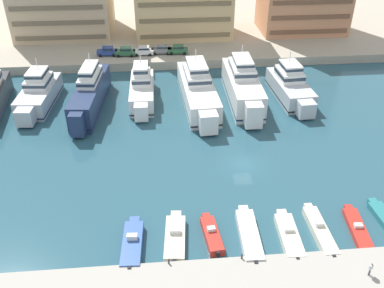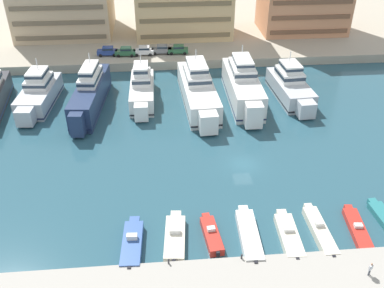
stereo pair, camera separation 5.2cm
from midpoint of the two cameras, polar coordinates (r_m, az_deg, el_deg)
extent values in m
plane|color=#285160|center=(58.88, 6.88, -2.72)|extent=(400.00, 400.00, 0.00)
cube|color=#ADA38E|center=(119.77, 0.51, 17.02)|extent=(180.00, 70.00, 1.72)
cube|color=#A8A399|center=(44.63, 11.90, -17.23)|extent=(120.00, 5.66, 0.86)
cube|color=#333338|center=(86.40, -24.25, 7.47)|extent=(3.95, 1.27, 0.20)
cube|color=silver|center=(77.35, -19.69, 6.10)|extent=(5.78, 12.99, 3.04)
cube|color=silver|center=(71.22, -21.36, 3.42)|extent=(2.79, 2.57, 2.59)
cube|color=#192347|center=(77.78, -19.56, 5.46)|extent=(5.83, 13.12, 0.24)
cube|color=white|center=(77.25, -19.80, 7.89)|extent=(4.12, 5.60, 1.40)
cube|color=#233342|center=(77.19, -19.82, 7.98)|extent=(4.17, 5.66, 0.50)
cube|color=white|center=(76.73, -19.99, 8.78)|extent=(3.21, 4.37, 1.26)
cube|color=#233342|center=(76.68, -20.01, 8.87)|extent=(3.25, 4.41, 0.45)
cylinder|color=silver|center=(76.85, -20.04, 10.06)|extent=(0.16, 0.16, 1.80)
cube|color=silver|center=(83.40, -18.30, 7.83)|extent=(4.07, 1.24, 0.20)
cube|color=navy|center=(73.42, -13.39, 6.26)|extent=(5.30, 17.56, 4.23)
cube|color=navy|center=(65.34, -15.09, 2.55)|extent=(2.17, 2.00, 3.59)
cube|color=#192347|center=(74.03, -13.26, 5.31)|extent=(5.35, 17.73, 0.24)
cube|color=white|center=(73.38, -13.47, 8.67)|extent=(3.53, 7.50, 1.38)
cube|color=#233342|center=(73.32, -13.48, 8.77)|extent=(3.57, 7.58, 0.50)
cube|color=white|center=(72.86, -13.60, 9.61)|extent=(2.75, 5.85, 1.25)
cube|color=#233342|center=(72.81, -13.61, 9.70)|extent=(2.79, 5.91, 0.45)
cylinder|color=silver|center=(73.26, -13.58, 11.04)|extent=(0.16, 0.16, 1.80)
cube|color=navy|center=(81.81, -12.00, 8.57)|extent=(3.16, 1.20, 0.20)
cube|color=white|center=(74.48, -6.68, 6.87)|extent=(4.07, 12.61, 3.07)
cube|color=white|center=(68.09, -6.81, 4.26)|extent=(2.18, 1.99, 2.61)
cube|color=black|center=(74.93, -6.63, 6.19)|extent=(4.11, 12.74, 0.24)
cube|color=white|center=(74.34, -6.79, 8.81)|extent=(3.12, 5.31, 1.62)
cube|color=#233342|center=(74.27, -6.79, 8.92)|extent=(3.16, 5.37, 0.58)
cube|color=white|center=(73.71, -6.86, 9.91)|extent=(2.44, 4.14, 1.49)
cube|color=#233342|center=(73.66, -6.87, 10.02)|extent=(2.47, 4.18, 0.54)
cylinder|color=silver|center=(73.82, -6.94, 11.32)|extent=(0.16, 0.16, 1.80)
cube|color=white|center=(80.86, -6.55, 8.55)|extent=(3.35, 0.94, 0.20)
cube|color=white|center=(73.20, 0.75, 6.90)|extent=(5.89, 18.69, 3.72)
cube|color=white|center=(64.17, 2.14, 2.90)|extent=(2.85, 2.62, 3.17)
cube|color=black|center=(73.75, 0.75, 6.06)|extent=(5.95, 18.88, 0.24)
cube|color=white|center=(73.31, 0.61, 9.24)|extent=(4.26, 7.94, 1.61)
cube|color=#233342|center=(73.24, 0.61, 9.36)|extent=(4.31, 8.02, 0.58)
cube|color=white|center=(72.71, 0.61, 10.33)|extent=(3.32, 6.19, 1.40)
cube|color=#233342|center=(72.65, 0.61, 10.43)|extent=(3.37, 6.26, 0.50)
cylinder|color=silver|center=(73.17, 0.48, 11.83)|extent=(0.16, 0.16, 1.80)
cube|color=white|center=(82.24, -0.27, 9.34)|extent=(4.26, 1.11, 0.20)
cube|color=white|center=(74.37, 6.70, 7.40)|extent=(4.93, 16.93, 4.40)
cube|color=white|center=(66.07, 8.17, 3.88)|extent=(2.65, 2.41, 3.74)
cube|color=#192347|center=(75.00, 6.63, 6.42)|extent=(4.98, 17.10, 0.24)
cube|color=white|center=(74.25, 6.68, 9.93)|extent=(3.79, 7.13, 1.65)
cube|color=#233342|center=(74.19, 6.69, 10.04)|extent=(3.83, 7.20, 0.59)
cube|color=white|center=(73.71, 6.75, 10.92)|extent=(2.95, 5.56, 1.14)
cube|color=#233342|center=(73.67, 6.76, 11.00)|extent=(2.99, 5.61, 0.41)
cylinder|color=silver|center=(74.15, 6.68, 12.29)|extent=(0.16, 0.16, 1.80)
cube|color=white|center=(82.71, 5.56, 9.47)|extent=(4.06, 0.94, 0.20)
cube|color=silver|center=(77.06, 12.88, 7.16)|extent=(5.62, 13.07, 3.03)
cube|color=silver|center=(70.93, 14.91, 4.55)|extent=(2.79, 2.57, 2.58)
cube|color=black|center=(77.49, 12.79, 6.51)|extent=(5.68, 13.20, 0.24)
cube|color=white|center=(76.90, 12.85, 9.04)|extent=(4.08, 5.60, 1.64)
cube|color=#233342|center=(76.84, 12.87, 9.15)|extent=(4.14, 5.66, 0.59)
cube|color=white|center=(76.34, 12.99, 10.03)|extent=(3.19, 4.37, 1.26)
cube|color=#233342|center=(76.29, 13.00, 10.12)|extent=(3.23, 4.41, 0.46)
cylinder|color=silver|center=(76.46, 12.93, 11.32)|extent=(0.16, 0.16, 1.80)
cube|color=silver|center=(83.12, 11.23, 8.82)|extent=(4.13, 1.17, 0.20)
cube|color=#33569E|center=(47.01, -8.00, -13.24)|extent=(2.37, 6.45, 1.01)
cube|color=#33569E|center=(49.54, -7.66, -10.24)|extent=(1.17, 0.98, 0.85)
cube|color=silver|center=(46.78, -8.03, -12.15)|extent=(1.15, 0.66, 0.58)
cube|color=#283847|center=(46.91, -8.01, -11.83)|extent=(1.03, 0.13, 0.35)
cube|color=black|center=(44.67, -8.37, -16.22)|extent=(0.37, 0.30, 0.60)
cube|color=beige|center=(47.37, -2.31, -12.51)|extent=(2.71, 6.50, 0.87)
cube|color=beige|center=(49.95, -2.17, -9.55)|extent=(1.27, 1.07, 0.74)
cube|color=silver|center=(47.21, -2.31, -11.50)|extent=(1.23, 0.70, 0.53)
cube|color=#283847|center=(47.35, -2.30, -11.19)|extent=(1.08, 0.17, 0.32)
cube|color=black|center=(44.99, -2.46, -15.43)|extent=(0.38, 0.31, 0.60)
cube|color=red|center=(47.66, 2.64, -12.12)|extent=(2.10, 5.40, 0.94)
cube|color=red|center=(49.71, 1.85, -9.75)|extent=(0.93, 0.79, 0.80)
cube|color=silver|center=(47.46, 2.55, -11.22)|extent=(0.92, 0.69, 0.39)
cube|color=#283847|center=(47.61, 2.47, -10.94)|extent=(0.79, 0.16, 0.24)
cube|color=black|center=(45.68, 3.48, -14.44)|extent=(0.39, 0.32, 0.60)
cube|color=white|center=(47.84, 7.62, -12.13)|extent=(2.22, 7.55, 1.06)
cube|color=white|center=(50.78, 6.82, -8.82)|extent=(1.12, 0.93, 0.90)
cube|color=black|center=(45.13, 8.50, -15.52)|extent=(0.37, 0.29, 0.60)
cube|color=beige|center=(48.66, 12.81, -11.98)|extent=(2.22, 6.52, 0.91)
cube|color=beige|center=(51.17, 11.83, -9.13)|extent=(1.13, 0.94, 0.77)
cube|color=silver|center=(48.54, 12.77, -11.04)|extent=(1.12, 0.64, 0.40)
cube|color=#283847|center=(48.69, 12.70, -10.76)|extent=(1.00, 0.11, 0.24)
cube|color=black|center=(46.34, 13.87, -14.81)|extent=(0.37, 0.29, 0.60)
cube|color=beige|center=(50.05, 16.69, -11.16)|extent=(1.77, 7.38, 0.92)
cube|color=beige|center=(52.73, 15.19, -8.18)|extent=(0.92, 0.75, 0.78)
cube|color=silver|center=(49.94, 16.60, -10.15)|extent=(0.91, 0.62, 0.49)
cube|color=#283847|center=(50.08, 16.50, -9.87)|extent=(0.82, 0.09, 0.29)
cube|color=black|center=(47.55, 18.35, -14.20)|extent=(0.36, 0.29, 0.60)
cube|color=red|center=(51.51, 21.34, -10.94)|extent=(2.35, 7.41, 0.71)
cube|color=red|center=(54.23, 20.09, -8.05)|extent=(0.97, 0.82, 0.60)
cube|color=silver|center=(51.52, 21.27, -10.09)|extent=(0.96, 0.69, 0.36)
cube|color=#283847|center=(51.68, 21.19, -9.84)|extent=(0.82, 0.16, 0.22)
cube|color=black|center=(48.95, 22.72, -13.88)|extent=(0.39, 0.31, 0.60)
cube|color=teal|center=(56.16, 22.90, -7.13)|extent=(1.01, 0.85, 0.63)
cube|color=#28428E|center=(90.31, -11.25, 11.93)|extent=(4.11, 1.72, 0.80)
cube|color=#28428E|center=(90.04, -11.20, 12.38)|extent=(2.11, 1.57, 0.68)
cube|color=#1E2833|center=(90.04, -11.20, 12.38)|extent=(2.07, 1.59, 0.37)
cylinder|color=black|center=(89.83, -12.14, 11.43)|extent=(0.64, 0.22, 0.64)
cylinder|color=black|center=(91.41, -12.03, 11.83)|extent=(0.64, 0.22, 0.64)
cylinder|color=black|center=(89.52, -10.39, 11.56)|extent=(0.64, 0.22, 0.64)
cylinder|color=black|center=(91.10, -10.32, 11.95)|extent=(0.64, 0.22, 0.64)
cube|color=#2D6642|center=(89.49, -8.91, 11.97)|extent=(4.18, 1.91, 0.80)
cube|color=#2D6642|center=(89.22, -8.86, 12.41)|extent=(2.18, 1.67, 0.68)
cube|color=#1E2833|center=(89.22, -8.86, 12.41)|extent=(2.14, 1.68, 0.37)
cylinder|color=black|center=(89.02, -9.82, 11.49)|extent=(0.65, 0.25, 0.64)
cylinder|color=black|center=(90.59, -9.70, 11.89)|extent=(0.65, 0.25, 0.64)
cylinder|color=black|center=(88.70, -8.06, 11.57)|extent=(0.65, 0.25, 0.64)
cylinder|color=black|center=(90.28, -7.97, 11.96)|extent=(0.65, 0.25, 0.64)
cube|color=white|center=(89.46, -6.52, 12.14)|extent=(4.16, 1.86, 0.80)
cube|color=white|center=(89.19, -6.45, 12.59)|extent=(2.16, 1.64, 0.68)
cube|color=#1E2833|center=(89.19, -6.45, 12.59)|extent=(2.12, 1.65, 0.37)
cylinder|color=black|center=(88.91, -7.41, 11.67)|extent=(0.65, 0.24, 0.64)
cylinder|color=black|center=(90.49, -7.35, 12.06)|extent=(0.65, 0.24, 0.64)
cylinder|color=black|center=(88.73, -5.64, 11.74)|extent=(0.65, 0.24, 0.64)
cylinder|color=black|center=(90.32, -5.60, 12.13)|extent=(0.65, 0.24, 0.64)
cube|color=slate|center=(89.84, -4.13, 12.36)|extent=(4.17, 1.89, 0.80)
cube|color=slate|center=(89.57, -4.05, 12.81)|extent=(2.17, 1.66, 0.68)
cube|color=#1E2833|center=(89.57, -4.05, 12.81)|extent=(2.13, 1.67, 0.37)
cylinder|color=black|center=(89.24, -5.01, 11.90)|extent=(0.65, 0.25, 0.64)
cylinder|color=black|center=(90.82, -4.98, 12.29)|extent=(0.65, 0.25, 0.64)
cylinder|color=black|center=(89.16, -3.24, 11.95)|extent=(0.65, 0.25, 0.64)
cylinder|color=black|center=(90.74, -3.24, 12.34)|extent=(0.65, 0.25, 0.64)
cube|color=#2D6642|center=(89.64, -1.92, 12.38)|extent=(4.18, 1.91, 0.80)
cube|color=#2D6642|center=(89.38, -1.83, 12.83)|extent=(2.18, 1.67, 0.68)
cube|color=#1E2833|center=(89.38, -1.83, 12.83)|extent=(2.14, 1.68, 0.37)
cylinder|color=black|center=(89.00, -2.80, 11.93)|extent=(0.65, 0.25, 0.64)
cylinder|color=black|center=(90.59, -2.80, 12.32)|extent=(0.65, 0.25, 0.64)
cylinder|color=black|center=(89.01, -1.02, 11.96)|extent=(0.65, 0.25, 0.64)
cylinder|color=black|center=(90.59, -1.05, 12.35)|extent=(0.65, 0.25, 0.64)
cube|color=#6D5F4B|center=(98.27, -17.06, 13.40)|extent=(19.06, 0.24, 0.90)
cube|color=#6D5F4B|center=(97.33, -17.37, 15.13)|extent=(19.06, 0.24, 0.90)
cube|color=#6D5F4B|center=(96.48, -17.69, 16.89)|extent=(19.06, 0.24, 0.90)
cube|color=#7B6748|center=(94.95, -0.90, 14.23)|extent=(19.34, 0.24, 0.90)
cube|color=#7B6748|center=(93.91, -0.92, 16.17)|extent=(19.34, 0.24, 0.90)
cube|color=#7B6748|center=(92.98, -0.94, 18.14)|extent=(19.34, 0.24, 0.90)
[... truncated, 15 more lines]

